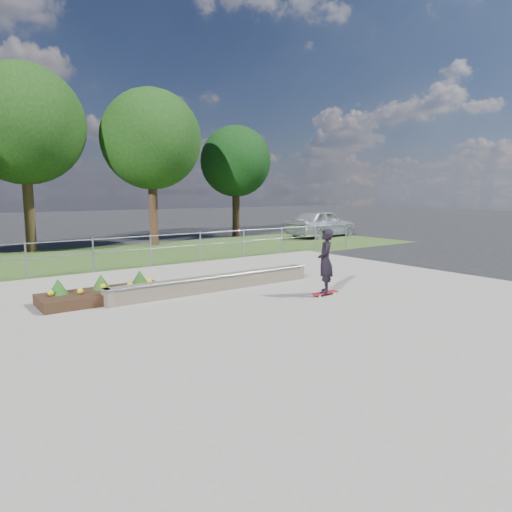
{
  "coord_description": "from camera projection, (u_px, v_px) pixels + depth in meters",
  "views": [
    {
      "loc": [
        -6.46,
        -7.55,
        2.68
      ],
      "look_at": [
        0.2,
        1.5,
        1.1
      ],
      "focal_mm": 32.0,
      "sensor_mm": 36.0,
      "label": 1
    }
  ],
  "objects": [
    {
      "name": "grind_ledge",
      "position": [
        216.0,
        283.0,
        12.22
      ],
      "size": [
        6.0,
        0.44,
        0.43
      ],
      "color": "brown",
      "rests_on": "concrete_slab"
    },
    {
      "name": "concrete_slab",
      "position": [
        289.0,
        312.0,
        10.18
      ],
      "size": [
        15.0,
        15.0,
        0.06
      ],
      "primitive_type": "cube",
      "color": "gray",
      "rests_on": "ground"
    },
    {
      "name": "skateboarder",
      "position": [
        325.0,
        261.0,
        11.53
      ],
      "size": [
        0.8,
        0.69,
        1.7
      ],
      "color": "silver",
      "rests_on": "concrete_slab"
    },
    {
      "name": "tree_mid_right",
      "position": [
        151.0,
        140.0,
        22.39
      ],
      "size": [
        4.9,
        4.9,
        7.7
      ],
      "color": "#362115",
      "rests_on": "ground"
    },
    {
      "name": "grass_verge",
      "position": [
        117.0,
        257.0,
        18.96
      ],
      "size": [
        30.0,
        8.0,
        0.02
      ],
      "primitive_type": "cube",
      "color": "#345120",
      "rests_on": "ground"
    },
    {
      "name": "planter_bed",
      "position": [
        104.0,
        293.0,
        11.11
      ],
      "size": [
        3.0,
        1.2,
        0.61
      ],
      "color": "black",
      "rests_on": "concrete_slab"
    },
    {
      "name": "ground",
      "position": [
        289.0,
        313.0,
        10.19
      ],
      "size": [
        120.0,
        120.0,
        0.0
      ],
      "primitive_type": "plane",
      "color": "black",
      "rests_on": "ground"
    },
    {
      "name": "parked_car",
      "position": [
        321.0,
        223.0,
        27.24
      ],
      "size": [
        5.1,
        2.58,
        1.66
      ],
      "primitive_type": "imported",
      "rotation": [
        0.0,
        0.0,
        1.7
      ],
      "color": "silver",
      "rests_on": "ground"
    },
    {
      "name": "tree_mid_left",
      "position": [
        23.0,
        124.0,
        19.9
      ],
      "size": [
        5.25,
        5.25,
        8.25
      ],
      "color": "#372816",
      "rests_on": "ground"
    },
    {
      "name": "fence",
      "position": [
        151.0,
        247.0,
        16.06
      ],
      "size": [
        20.06,
        0.06,
        1.2
      ],
      "color": "#9A9CA2",
      "rests_on": "ground"
    },
    {
      "name": "tree_far_right",
      "position": [
        236.0,
        162.0,
        27.21
      ],
      "size": [
        4.2,
        4.2,
        6.6
      ],
      "color": "black",
      "rests_on": "ground"
    }
  ]
}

